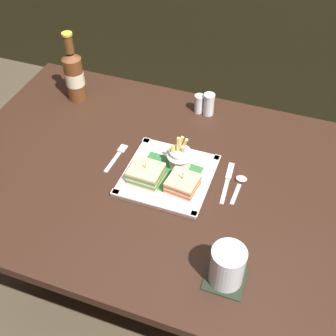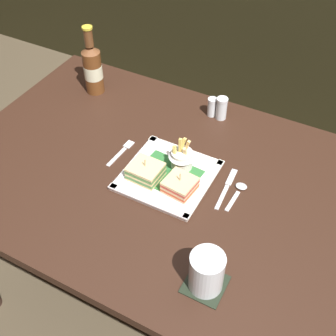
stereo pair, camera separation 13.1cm
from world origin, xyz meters
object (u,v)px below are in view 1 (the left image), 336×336
Objects in this scene: sandwich_half_right at (183,184)px; pepper_shaker at (209,105)px; square_plate at (168,176)px; sandwich_half_left at (146,174)px; fork at (117,156)px; spoon at (240,182)px; beer_bottle at (74,74)px; dining_table at (168,195)px; fries_cup at (180,155)px; knife at (228,180)px; water_glass at (227,268)px; salt_shaker at (199,105)px.

pepper_shaker is (-0.03, 0.38, 0.01)m from sandwich_half_right.
square_plate is 2.66× the size of sandwich_half_left.
spoon is (0.40, 0.02, 0.00)m from fork.
beer_bottle reaches higher than fork.
pepper_shaker reaches higher than dining_table.
sandwich_half_left is 0.85× the size of spoon.
beer_bottle is at bearing 154.98° from fries_cup.
pepper_shaker is (-0.19, 0.30, 0.03)m from spoon.
fork is 0.38m from pepper_shaker.
dining_table is 0.14m from sandwich_half_left.
sandwich_half_right is 0.71× the size of fork.
sandwich_half_right reaches higher than dining_table.
beer_bottle is 1.52× the size of knife.
sandwich_half_left is 0.40m from water_glass.
square_plate is 2.79× the size of sandwich_half_right.
water_glass is at bearing -76.73° from knife.
pepper_shaker is at bearing 85.66° from square_plate.
knife is at bearing 2.50° from fork.
square_plate is (0.00, -0.00, 0.09)m from dining_table.
beer_bottle is at bearing 141.89° from water_glass.
spoon is at bearing 3.27° from knife.
sandwich_half_right is 0.26m from fork.
sandwich_half_left is 0.39m from salt_shaker.
water_glass is 0.84× the size of fork.
square_plate is at bearing -43.14° from dining_table.
fork is 0.40m from spoon.
salt_shaker is (-0.18, 0.30, 0.03)m from knife.
square_plate is 0.19m from fork.
dining_table is 0.24m from spoon.
sandwich_half_right is 0.31m from water_glass.
fork is 1.60× the size of pepper_shaker.
spoon is (0.04, 0.00, 0.00)m from knife.
square_plate is 3.16× the size of pepper_shaker.
water_glass reaches higher than knife.
spoon reaches higher than dining_table.
fries_cup reaches higher than sandwich_half_left.
sandwich_half_left is 0.87× the size of fries_cup.
beer_bottle is 0.46m from salt_shaker.
fork is at bearing 144.40° from water_glass.
knife is at bearing 20.35° from sandwich_half_left.
dining_table is 0.20m from knife.
beer_bottle is 0.91m from water_glass.
spoon is (0.19, -0.00, -0.05)m from fries_cup.
sandwich_half_right is at bearing -85.27° from pepper_shaker.
sandwich_half_left is (-0.06, -0.04, 0.03)m from square_plate.
pepper_shaker reaches higher than sandwich_half_left.
fries_cup is at bearing -84.51° from salt_shaker.
pepper_shaker is at bearing 55.60° from fork.
sandwich_half_right is at bearing -80.02° from salt_shaker.
square_plate is 2.31× the size of fries_cup.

